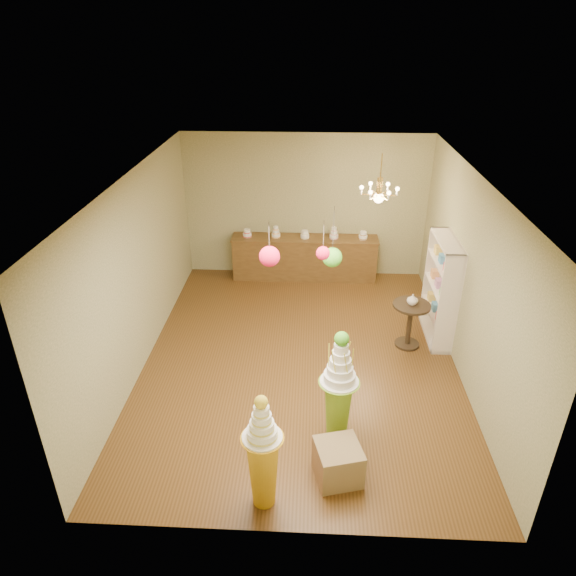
{
  "coord_description": "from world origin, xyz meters",
  "views": [
    {
      "loc": [
        0.15,
        -6.94,
        4.93
      ],
      "look_at": [
        -0.2,
        0.0,
        1.29
      ],
      "focal_mm": 32.0,
      "sensor_mm": 36.0,
      "label": 1
    }
  ],
  "objects_px": {
    "pedestal_green": "(338,396)",
    "round_table": "(410,319)",
    "pedestal_orange": "(263,461)",
    "sideboard": "(304,257)"
  },
  "relations": [
    {
      "from": "pedestal_green",
      "to": "round_table",
      "type": "relative_size",
      "value": 2.06
    },
    {
      "from": "round_table",
      "to": "sideboard",
      "type": "bearing_deg",
      "value": 125.84
    },
    {
      "from": "pedestal_orange",
      "to": "round_table",
      "type": "xyz_separation_m",
      "value": [
        2.15,
        3.31,
        -0.1
      ]
    },
    {
      "from": "pedestal_green",
      "to": "sideboard",
      "type": "distance_m",
      "value": 4.79
    },
    {
      "from": "pedestal_orange",
      "to": "sideboard",
      "type": "bearing_deg",
      "value": 86.71
    },
    {
      "from": "pedestal_orange",
      "to": "round_table",
      "type": "distance_m",
      "value": 3.95
    },
    {
      "from": "pedestal_green",
      "to": "round_table",
      "type": "bearing_deg",
      "value": 60.32
    },
    {
      "from": "pedestal_green",
      "to": "sideboard",
      "type": "height_order",
      "value": "pedestal_green"
    },
    {
      "from": "pedestal_orange",
      "to": "round_table",
      "type": "height_order",
      "value": "pedestal_orange"
    },
    {
      "from": "pedestal_green",
      "to": "pedestal_orange",
      "type": "bearing_deg",
      "value": -129.01
    }
  ]
}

